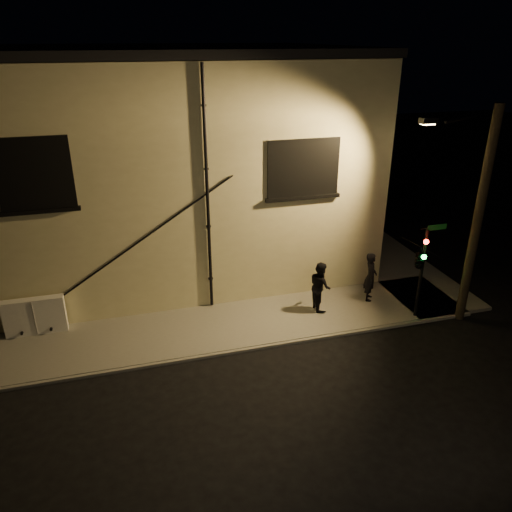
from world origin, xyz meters
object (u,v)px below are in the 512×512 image
object	(u,v)px
pedestrian_b	(320,286)
utility_cabinet	(35,316)
traffic_signal	(420,258)
streetlamp_pole	(475,213)
pedestrian_a	(370,277)

from	to	relation	value
pedestrian_b	utility_cabinet	bearing A→B (deg)	84.35
traffic_signal	utility_cabinet	bearing A→B (deg)	168.65
utility_cabinet	pedestrian_b	xyz separation A→B (m)	(9.63, -1.03, 0.27)
pedestrian_b	streetlamp_pole	xyz separation A→B (m)	(4.53, -1.74, 2.87)
pedestrian_a	streetlamp_pole	world-z (taller)	streetlamp_pole
pedestrian_b	pedestrian_a	bearing A→B (deg)	-85.61
pedestrian_a	streetlamp_pole	bearing A→B (deg)	-100.10
pedestrian_a	streetlamp_pole	distance (m)	4.22
pedestrian_a	traffic_signal	distance (m)	2.27
utility_cabinet	pedestrian_a	distance (m)	11.72
pedestrian_b	traffic_signal	distance (m)	3.53
pedestrian_a	pedestrian_b	bearing A→B (deg)	121.06
pedestrian_b	streetlamp_pole	world-z (taller)	streetlamp_pole
utility_cabinet	streetlamp_pole	distance (m)	14.77
utility_cabinet	traffic_signal	bearing A→B (deg)	-11.35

